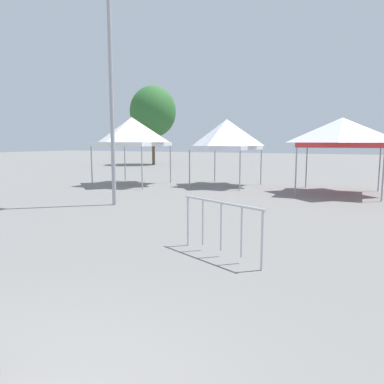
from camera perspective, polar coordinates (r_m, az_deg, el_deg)
name	(u,v)px	position (r m, az deg, el deg)	size (l,w,h in m)	color
canopy_tent_behind_center	(132,132)	(19.19, -9.31, 9.21)	(3.23, 3.23, 3.43)	#9E9EA3
canopy_tent_behind_left	(227,135)	(18.49, 5.38, 8.86)	(2.99, 2.99, 3.29)	#9E9EA3
canopy_tent_left_of_center	(342,133)	(16.72, 22.20, 8.54)	(3.43, 3.43, 3.19)	#9E9EA3
light_pole_opposite_side	(111,66)	(13.25, -12.51, 18.49)	(0.36, 0.36, 8.25)	#9E9EA3
tree_behind_tents_center	(153,112)	(36.25, -6.08, 12.27)	(4.40, 4.40, 7.49)	brown
crowd_barrier_mid_lot	(221,218)	(7.00, 4.54, -4.05)	(1.95, 0.86, 1.08)	#B7BABF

